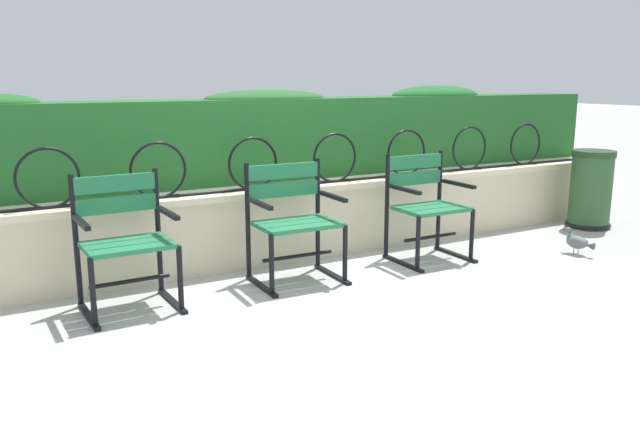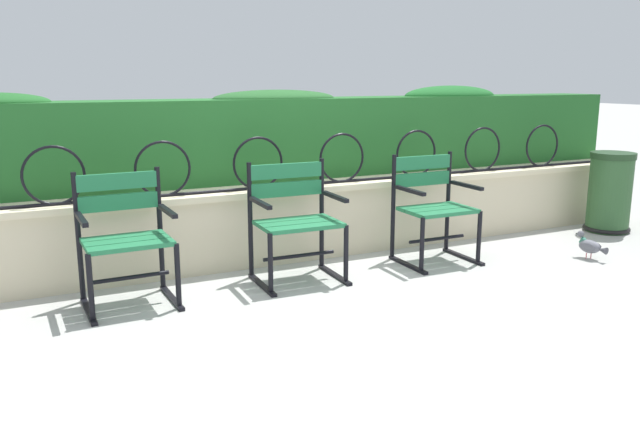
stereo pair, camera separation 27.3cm
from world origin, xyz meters
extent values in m
plane|color=#ADADA8|center=(0.00, 0.00, 0.00)|extent=(60.00, 60.00, 0.00)
cube|color=beige|center=(0.00, 0.96, 0.28)|extent=(7.88, 0.35, 0.57)
cube|color=beige|center=(0.00, 0.96, 0.59)|extent=(7.88, 0.41, 0.05)
cylinder|color=black|center=(0.00, 0.89, 0.63)|extent=(7.33, 0.02, 0.02)
torus|color=black|center=(-1.67, 0.89, 0.83)|extent=(0.42, 0.02, 0.42)
torus|color=black|center=(-0.92, 0.89, 0.83)|extent=(0.42, 0.02, 0.42)
torus|color=black|center=(-0.17, 0.89, 0.83)|extent=(0.42, 0.02, 0.42)
torus|color=black|center=(0.57, 0.89, 0.83)|extent=(0.42, 0.02, 0.42)
torus|color=black|center=(1.32, 0.89, 0.83)|extent=(0.42, 0.02, 0.42)
torus|color=black|center=(2.07, 0.89, 0.83)|extent=(0.42, 0.02, 0.42)
torus|color=black|center=(2.82, 0.89, 0.83)|extent=(0.42, 0.02, 0.42)
cube|color=#236028|center=(0.00, 1.40, 0.96)|extent=(7.72, 0.52, 0.69)
ellipsoid|color=#245627|center=(0.19, 1.40, 1.31)|extent=(1.12, 0.47, 0.15)
ellipsoid|color=#206429|center=(2.06, 1.40, 1.31)|extent=(1.04, 0.47, 0.20)
cube|color=#237547|center=(-1.29, 0.21, 0.44)|extent=(0.54, 0.14, 0.03)
cube|color=#237547|center=(-1.29, 0.34, 0.44)|extent=(0.54, 0.14, 0.03)
cube|color=#237547|center=(-1.29, 0.48, 0.44)|extent=(0.54, 0.14, 0.03)
cube|color=#237547|center=(-1.30, 0.58, 0.81)|extent=(0.54, 0.04, 0.11)
cube|color=#237547|center=(-1.30, 0.58, 0.66)|extent=(0.54, 0.04, 0.11)
cylinder|color=black|center=(-1.03, 0.59, 0.44)|extent=(0.04, 0.04, 0.89)
cylinder|color=black|center=(-1.02, 0.16, 0.22)|extent=(0.04, 0.04, 0.44)
cube|color=black|center=(-1.02, 0.35, 0.01)|extent=(0.05, 0.52, 0.02)
cube|color=black|center=(-1.02, 0.35, 0.62)|extent=(0.05, 0.40, 0.03)
cylinder|color=black|center=(-1.57, 0.58, 0.44)|extent=(0.04, 0.04, 0.89)
cylinder|color=black|center=(-1.56, 0.15, 0.22)|extent=(0.04, 0.04, 0.44)
cube|color=black|center=(-1.56, 0.34, 0.01)|extent=(0.05, 0.52, 0.02)
cube|color=black|center=(-1.56, 0.34, 0.62)|extent=(0.05, 0.40, 0.03)
cylinder|color=black|center=(-1.29, 0.34, 0.20)|extent=(0.52, 0.04, 0.03)
cube|color=#237547|center=(-0.08, 0.20, 0.44)|extent=(0.59, 0.14, 0.03)
cube|color=#237547|center=(-0.07, 0.34, 0.44)|extent=(0.59, 0.14, 0.03)
cube|color=#237547|center=(-0.07, 0.47, 0.44)|extent=(0.59, 0.14, 0.03)
cube|color=#237547|center=(-0.07, 0.58, 0.80)|extent=(0.59, 0.05, 0.11)
cube|color=#237547|center=(-0.07, 0.58, 0.66)|extent=(0.59, 0.05, 0.11)
cylinder|color=black|center=(0.23, 0.57, 0.44)|extent=(0.04, 0.04, 0.88)
cylinder|color=black|center=(0.22, 0.14, 0.22)|extent=(0.04, 0.04, 0.44)
cube|color=black|center=(0.22, 0.33, 0.01)|extent=(0.05, 0.52, 0.02)
cube|color=black|center=(0.22, 0.33, 0.62)|extent=(0.05, 0.40, 0.03)
cylinder|color=black|center=(-0.36, 0.58, 0.44)|extent=(0.04, 0.04, 0.88)
cylinder|color=black|center=(-0.37, 0.15, 0.22)|extent=(0.04, 0.04, 0.44)
cube|color=black|center=(-0.37, 0.34, 0.01)|extent=(0.05, 0.52, 0.02)
cube|color=black|center=(-0.37, 0.34, 0.62)|extent=(0.05, 0.40, 0.03)
cylinder|color=black|center=(-0.07, 0.34, 0.20)|extent=(0.56, 0.04, 0.03)
cube|color=#237547|center=(1.14, 0.17, 0.44)|extent=(0.55, 0.13, 0.03)
cube|color=#237547|center=(1.15, 0.30, 0.44)|extent=(0.55, 0.13, 0.03)
cube|color=#237547|center=(1.15, 0.44, 0.44)|extent=(0.55, 0.13, 0.03)
cube|color=#237547|center=(1.15, 0.54, 0.80)|extent=(0.55, 0.04, 0.11)
cube|color=#237547|center=(1.15, 0.54, 0.66)|extent=(0.55, 0.04, 0.11)
cylinder|color=black|center=(1.42, 0.54, 0.44)|extent=(0.04, 0.04, 0.88)
cylinder|color=black|center=(1.42, 0.11, 0.22)|extent=(0.04, 0.04, 0.44)
cube|color=black|center=(1.42, 0.30, 0.01)|extent=(0.05, 0.52, 0.02)
cube|color=black|center=(1.42, 0.30, 0.62)|extent=(0.04, 0.40, 0.03)
cylinder|color=black|center=(0.87, 0.54, 0.44)|extent=(0.04, 0.04, 0.88)
cylinder|color=black|center=(0.87, 0.11, 0.22)|extent=(0.04, 0.04, 0.44)
cube|color=black|center=(0.87, 0.30, 0.01)|extent=(0.05, 0.52, 0.02)
cube|color=black|center=(0.87, 0.30, 0.62)|extent=(0.04, 0.40, 0.03)
cylinder|color=black|center=(1.15, 0.30, 0.20)|extent=(0.52, 0.03, 0.03)
ellipsoid|color=slate|center=(2.36, -0.17, 0.11)|extent=(0.13, 0.20, 0.11)
cylinder|color=#2D6B56|center=(2.35, -0.11, 0.14)|extent=(0.05, 0.07, 0.06)
sphere|color=#55555D|center=(2.35, -0.08, 0.20)|extent=(0.06, 0.06, 0.06)
cone|color=black|center=(2.34, -0.05, 0.19)|extent=(0.02, 0.02, 0.01)
cone|color=#4A4A52|center=(2.38, -0.29, 0.10)|extent=(0.07, 0.09, 0.06)
ellipsoid|color=#5B5B63|center=(2.32, -0.19, 0.11)|extent=(0.04, 0.14, 0.07)
ellipsoid|color=#5B5B63|center=(2.40, -0.18, 0.11)|extent=(0.04, 0.14, 0.07)
cylinder|color=#C6515B|center=(2.34, -0.17, 0.03)|extent=(0.01, 0.01, 0.05)
cylinder|color=#C6515B|center=(2.38, -0.18, 0.03)|extent=(0.01, 0.01, 0.05)
cylinder|color=#2D562D|center=(3.31, 0.46, 0.36)|extent=(0.40, 0.40, 0.72)
cylinder|color=#203C20|center=(3.31, 0.46, 0.75)|extent=(0.42, 0.42, 0.06)
torus|color=black|center=(3.31, 0.46, 0.03)|extent=(0.44, 0.44, 0.04)
camera|label=1|loc=(-2.16, -3.68, 1.49)|focal=35.75mm
camera|label=2|loc=(-1.92, -3.81, 1.49)|focal=35.75mm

